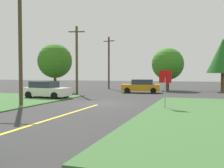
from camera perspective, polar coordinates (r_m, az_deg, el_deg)
ground_plane at (r=21.46m, az=-2.11°, el=-4.08°), size 120.00×120.00×0.00m
lane_stripe_center at (r=14.29m, az=-13.32°, el=-7.36°), size 0.20×14.00×0.01m
stop_sign at (r=18.48m, az=11.08°, el=0.53°), size 0.82×0.16×2.57m
parked_car_near_building at (r=26.39m, az=-13.55°, el=-1.19°), size 4.45×2.40×1.62m
car_approaching_junction at (r=32.93m, az=6.11°, el=-0.46°), size 4.71×2.38×1.62m
utility_pole_near at (r=20.94m, az=-18.66°, el=8.19°), size 1.80×0.36×8.88m
utility_pole_mid at (r=30.54m, az=-7.39°, el=5.17°), size 1.77×0.57×7.56m
utility_pole_far at (r=40.57m, az=-0.67°, el=4.62°), size 1.79×0.47×7.75m
oak_tree_left at (r=37.48m, az=22.19°, el=5.47°), size 4.00×4.00×6.78m
pine_tree_center at (r=38.35m, az=11.59°, el=4.13°), size 4.41×4.41×5.85m
oak_tree_right at (r=34.66m, az=-11.87°, el=4.74°), size 4.26×4.26×6.03m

